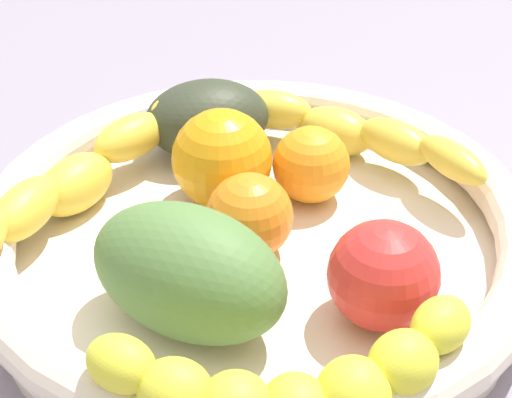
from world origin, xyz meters
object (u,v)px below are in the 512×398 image
Objects in this scene: banana_arching_top at (331,127)px; orange_mid_left at (222,159)px; fruit_bowl at (256,233)px; mango_green at (188,272)px; avocado_dark at (207,119)px; banana_draped_right at (293,388)px; tomato_red at (383,275)px; banana_draped_left at (85,172)px; orange_mid_right at (311,165)px; orange_front at (242,215)px.

orange_mid_left is at bearing 142.48° from banana_arching_top.
fruit_bowl is 1.45× the size of banana_arching_top.
avocado_dark is (17.55, 4.99, -0.75)cm from mango_green.
banana_draped_right is at bearing -152.42° from avocado_dark.
tomato_red is (-8.52, -11.95, -0.28)cm from orange_mid_left.
fruit_bowl is at bearing 167.03° from banana_arching_top.
banana_draped_left is at bearing 127.19° from banana_arching_top.
banana_arching_top is 2.69× the size of avocado_dark.
orange_mid_left reaches higher than orange_mid_right.
tomato_red is at bearing -17.76° from banana_draped_right.
fruit_bowl is 3.11× the size of mango_green.
orange_mid_right is 0.85× the size of tomato_red.
banana_draped_left is at bearing 75.47° from tomato_red.
banana_draped_right is 1.56× the size of mango_green.
avocado_dark is at bearing 29.08° from orange_front.
mango_green is at bearing 107.61° from tomato_red.
banana_draped_right is 3.33× the size of orange_front.
orange_mid_left reaches higher than tomato_red.
avocado_dark reaches higher than banana_arching_top.
banana_arching_top is at bearing -11.42° from mango_green.
orange_mid_right is at bearing -21.75° from orange_front.
fruit_bowl is at bearing 59.19° from tomato_red.
tomato_red reaches higher than fruit_bowl.
banana_draped_right is 9.20cm from mango_green.
fruit_bowl is 1.99× the size of banana_draped_right.
orange_front reaches higher than banana_draped_left.
banana_draped_right reaches higher than fruit_bowl.
fruit_bowl is 6.79× the size of orange_mid_right.
banana_draped_left reaches higher than banana_arching_top.
orange_front is (12.66, 6.25, -0.26)cm from banana_draped_right.
mango_green is at bearing -129.26° from banana_draped_left.
banana_arching_top is at bearing -78.98° from avocado_dark.
avocado_dark reaches higher than fruit_bowl.
orange_front is (-12.36, 2.98, 0.13)cm from banana_arching_top.
banana_draped_right is 2.66× the size of orange_mid_left.
banana_arching_top is 9.06cm from avocado_dark.
tomato_red reaches higher than orange_front.
orange_front is 0.59× the size of avocado_dark.
tomato_red is (8.92, -2.86, 0.13)cm from banana_draped_right.
tomato_red reaches higher than banana_draped_left.
orange_front is 0.80× the size of orange_mid_left.
orange_mid_left is 11.86cm from mango_green.
orange_mid_right is 0.46× the size of mango_green.
mango_green is (-8.34, 1.38, 3.22)cm from fruit_bowl.
mango_green is (-6.92, 0.92, 0.88)cm from orange_front.
banana_draped_left is 4.75× the size of orange_front.
orange_mid_right reaches higher than banana_arching_top.
orange_front is 12.16cm from avocado_dark.
avocado_dark is at bearing 46.27° from tomato_red.
mango_green is at bearing -170.64° from orange_mid_left.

